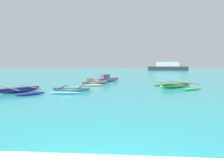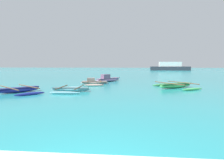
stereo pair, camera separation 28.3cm
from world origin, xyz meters
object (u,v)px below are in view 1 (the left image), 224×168
moored_boat_2 (107,79)px  moored_boat_3 (19,90)px  distant_ferry (168,67)px  moored_boat_0 (71,89)px  moored_boat_1 (94,82)px  moored_boat_4 (175,85)px

moored_boat_2 → moored_boat_3: moored_boat_2 is taller
moored_boat_2 → distant_ferry: 49.55m
moored_boat_0 → distant_ferry: (18.43, 55.66, 1.04)m
moored_boat_1 → moored_boat_4: moored_boat_1 is taller
moored_boat_0 → moored_boat_3: size_ratio=0.73×
moored_boat_3 → moored_boat_4: 13.06m
moored_boat_1 → moored_boat_2: moored_boat_2 is taller
moored_boat_2 → distant_ferry: distant_ferry is taller
moored_boat_1 → moored_boat_3: 8.14m
moored_boat_0 → moored_boat_4: (8.74, 3.00, 0.07)m
moored_boat_0 → moored_boat_1: 5.88m
moored_boat_3 → moored_boat_0: bearing=-35.3°
moored_boat_2 → moored_boat_4: 9.02m
moored_boat_1 → distant_ferry: bearing=61.1°
moored_boat_3 → distant_ferry: (22.13, 56.62, 1.00)m
moored_boat_2 → moored_boat_0: bearing=-155.0°
moored_boat_0 → moored_boat_1: size_ratio=0.72×
moored_boat_1 → moored_boat_2: bearing=60.2°
moored_boat_3 → distant_ferry: 60.80m
moored_boat_0 → distant_ferry: bearing=69.9°
moored_boat_2 → moored_boat_1: bearing=-163.1°
moored_boat_0 → moored_boat_1: moored_boat_1 is taller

